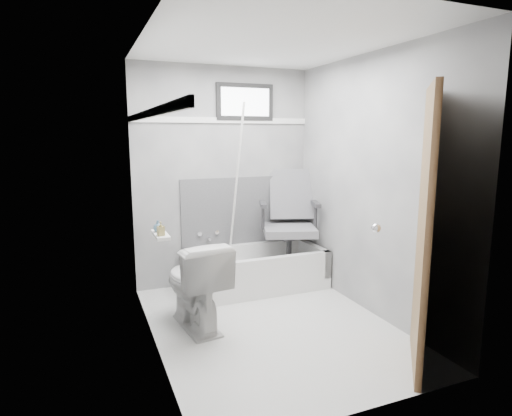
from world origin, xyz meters
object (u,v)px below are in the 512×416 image
door (487,238)px  bathtub (255,269)px  toilet (195,284)px  office_chair (289,222)px  soap_bottle_b (158,226)px  soap_bottle_a (161,229)px

door → bathtub: bearing=108.7°
toilet → door: 2.29m
office_chair → toilet: office_chair is taller
toilet → soap_bottle_b: (-0.32, -0.14, 0.57)m
toilet → door: (1.60, -1.52, 0.61)m
door → soap_bottle_b: bearing=144.3°
door → toilet: bearing=136.5°
toilet → soap_bottle_b: 0.67m
soap_bottle_a → office_chair: bearing=31.9°
soap_bottle_a → soap_bottle_b: soap_bottle_a is taller
office_chair → door: bearing=-62.3°
door → soap_bottle_a: bearing=147.2°
bathtub → office_chair: office_chair is taller
bathtub → soap_bottle_b: soap_bottle_b is taller
bathtub → soap_bottle_b: bearing=-144.6°
office_chair → soap_bottle_a: 1.89m
bathtub → office_chair: (0.42, 0.02, 0.49)m
soap_bottle_a → bathtub: bearing=39.7°
soap_bottle_a → soap_bottle_b: 0.14m
bathtub → office_chair: size_ratio=1.29×
bathtub → toilet: bearing=-140.8°
office_chair → door: 2.27m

